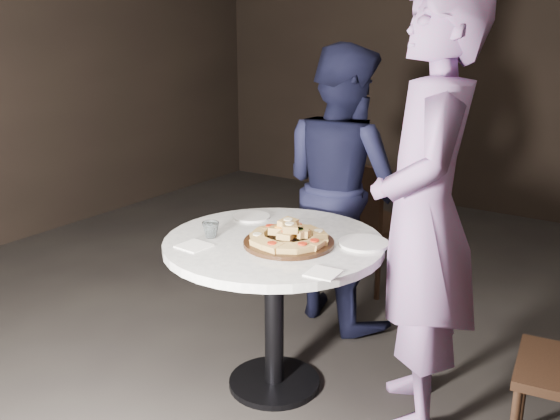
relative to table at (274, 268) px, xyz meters
name	(u,v)px	position (x,y,z in m)	size (l,w,h in m)	color
floor	(288,386)	(0.06, 0.03, -0.62)	(7.00, 7.00, 0.00)	black
table	(274,268)	(0.00, 0.00, 0.00)	(1.23, 1.23, 0.76)	black
serving_board	(289,243)	(0.09, -0.02, 0.15)	(0.41, 0.41, 0.02)	black
focaccia_pile	(289,235)	(0.09, -0.01, 0.19)	(0.36, 0.36, 0.10)	#AA8242
plate_left	(251,217)	(-0.28, 0.21, 0.15)	(0.19, 0.19, 0.01)	white
plate_right	(364,243)	(0.37, 0.17, 0.15)	(0.23, 0.23, 0.01)	white
water_glass	(211,230)	(-0.26, -0.14, 0.18)	(0.08, 0.08, 0.07)	silver
napkin_near	(194,246)	(-0.24, -0.27, 0.14)	(0.13, 0.13, 0.01)	white
napkin_far	(323,273)	(0.39, -0.22, 0.14)	(0.12, 0.12, 0.01)	white
chair_far	(370,217)	(-0.15, 1.32, -0.12)	(0.52, 0.53, 0.86)	black
diner_navy	(342,186)	(-0.12, 0.87, 0.19)	(0.78, 0.61, 1.61)	black
diner_teal	(425,217)	(0.65, 0.16, 0.33)	(0.69, 0.45, 1.89)	slate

